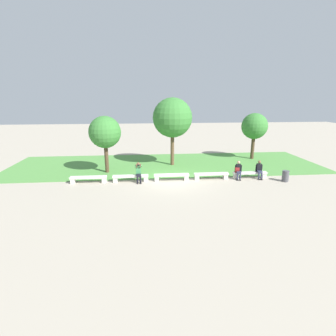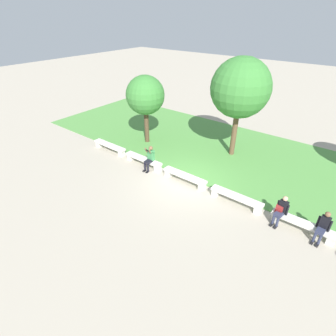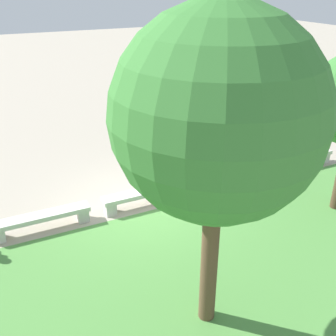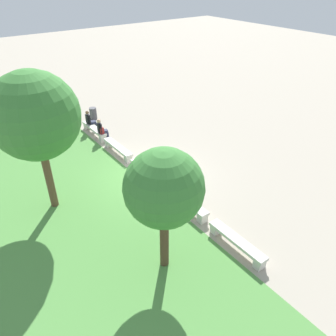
{
  "view_description": "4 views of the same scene",
  "coord_description": "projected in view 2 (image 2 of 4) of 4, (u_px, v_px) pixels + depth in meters",
  "views": [
    {
      "loc": [
        -1.85,
        -16.99,
        5.55
      ],
      "look_at": [
        -0.29,
        -0.49,
        1.02
      ],
      "focal_mm": 28.0,
      "sensor_mm": 36.0,
      "label": 1
    },
    {
      "loc": [
        6.02,
        -9.13,
        7.44
      ],
      "look_at": [
        -0.45,
        -0.78,
        1.04
      ],
      "focal_mm": 28.0,
      "sensor_mm": 36.0,
      "label": 2
    },
    {
      "loc": [
        3.47,
        8.72,
        5.7
      ],
      "look_at": [
        -0.87,
        -0.36,
        0.8
      ],
      "focal_mm": 42.0,
      "sensor_mm": 36.0,
      "label": 3
    },
    {
      "loc": [
        -10.7,
        6.73,
        8.38
      ],
      "look_at": [
        -1.13,
        -0.33,
        0.95
      ],
      "focal_mm": 35.0,
      "sensor_mm": 36.0,
      "label": 4
    }
  ],
  "objects": [
    {
      "name": "bench_main",
      "position": [
        110.0,
        146.0,
        15.92
      ],
      "size": [
        2.39,
        0.4,
        0.45
      ],
      "color": "beige",
      "rests_on": "ground"
    },
    {
      "name": "tree_left_background",
      "position": [
        240.0,
        88.0,
        13.71
      ],
      "size": [
        3.17,
        3.17,
        5.51
      ],
      "color": "brown",
      "rests_on": "ground"
    },
    {
      "name": "ground_plane",
      "position": [
        185.0,
        182.0,
        13.18
      ],
      "size": [
        80.0,
        80.0,
        0.0
      ],
      "primitive_type": "plane",
      "color": "#A89E8C"
    },
    {
      "name": "tree_right_background",
      "position": [
        145.0,
        96.0,
        15.65
      ],
      "size": [
        2.33,
        2.33,
        4.23
      ],
      "color": "#4C3826",
      "rests_on": "ground"
    },
    {
      "name": "person_companion",
      "position": [
        323.0,
        226.0,
        9.56
      ],
      "size": [
        0.48,
        0.7,
        1.26
      ],
      "color": "black",
      "rests_on": "ground"
    },
    {
      "name": "bench_far",
      "position": [
        236.0,
        198.0,
        11.56
      ],
      "size": [
        2.39,
        0.4,
        0.45
      ],
      "color": "beige",
      "rests_on": "ground"
    },
    {
      "name": "bench_mid",
      "position": [
        185.0,
        177.0,
        13.02
      ],
      "size": [
        2.39,
        0.4,
        0.45
      ],
      "color": "beige",
      "rests_on": "ground"
    },
    {
      "name": "grass_strip",
      "position": [
        225.0,
        150.0,
        16.13
      ],
      "size": [
        25.48,
        8.0,
        0.03
      ],
      "primitive_type": "cube",
      "color": "#518E42",
      "rests_on": "ground"
    },
    {
      "name": "backpack",
      "position": [
        279.0,
        209.0,
        10.45
      ],
      "size": [
        0.28,
        0.24,
        0.43
      ],
      "color": "maroon",
      "rests_on": "bench_end"
    },
    {
      "name": "person_distant",
      "position": [
        281.0,
        210.0,
        10.34
      ],
      "size": [
        0.47,
        0.71,
        1.26
      ],
      "color": "black",
      "rests_on": "ground"
    },
    {
      "name": "person_photographer",
      "position": [
        150.0,
        157.0,
        13.91
      ],
      "size": [
        0.49,
        0.74,
        1.32
      ],
      "color": "black",
      "rests_on": "ground"
    },
    {
      "name": "bench_near",
      "position": [
        143.0,
        160.0,
        14.47
      ],
      "size": [
        2.39,
        0.4,
        0.45
      ],
      "color": "beige",
      "rests_on": "ground"
    },
    {
      "name": "bench_end",
      "position": [
        303.0,
        225.0,
        10.11
      ],
      "size": [
        2.39,
        0.4,
        0.45
      ],
      "color": "beige",
      "rests_on": "ground"
    }
  ]
}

